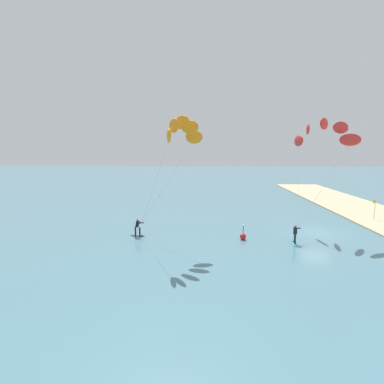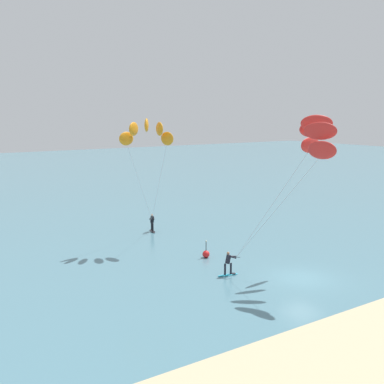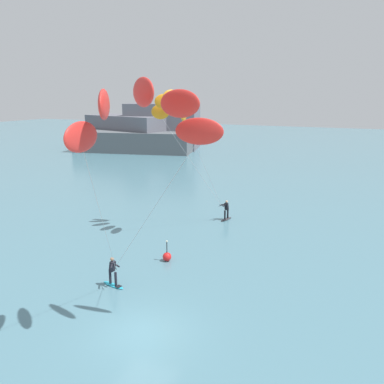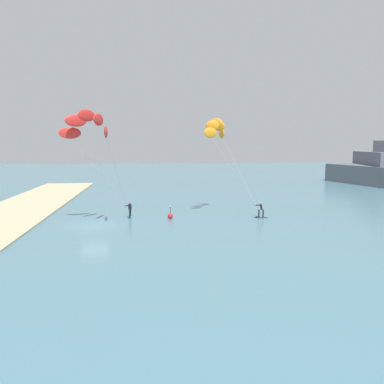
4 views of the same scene
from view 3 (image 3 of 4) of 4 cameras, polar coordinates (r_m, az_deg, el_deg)
name	(u,v)px [view 3 (image 3 of 4)]	position (r m, az deg, el deg)	size (l,w,h in m)	color
ground_plane	(144,333)	(18.92, -6.88, -19.29)	(240.00, 240.00, 0.00)	slate
kitesurfer_nearshore	(175,111)	(29.47, -2.49, 11.40)	(5.31, 6.78, 10.61)	#333338
kitesurfer_mid_water	(142,122)	(15.57, -7.12, 9.88)	(7.62, 6.73, 10.91)	#23ADD1
marker_buoy	(167,256)	(25.68, -3.58, -9.15)	(0.56, 0.56, 1.38)	red
distant_headland	(145,132)	(77.53, -6.76, 8.48)	(23.61, 18.15, 8.54)	#565B60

